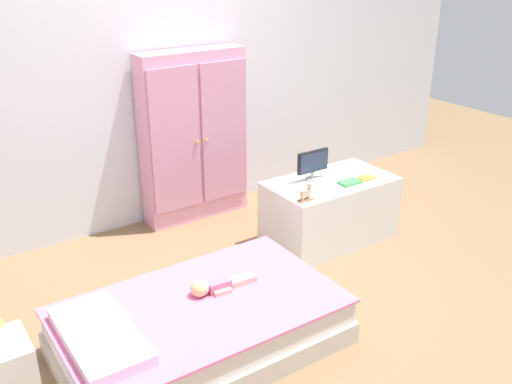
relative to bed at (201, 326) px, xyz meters
The scene contains 12 objects.
ground_plane 0.52m from the bed, 10.73° to the left, with size 10.00×10.00×0.02m, color brown.
back_wall 2.12m from the bed, 73.72° to the left, with size 6.40×0.05×2.70m, color silver.
bed is the anchor object (origin of this frame).
pillow 0.57m from the bed, behind, with size 0.32×0.65×0.06m, color silver.
doll 0.22m from the bed, 31.12° to the left, with size 0.39×0.14×0.10m.
nightstand 1.00m from the bed, behind, with size 0.29×0.29×0.37m, color silver.
wardrobe 1.79m from the bed, 62.16° to the left, with size 0.84×0.25×1.33m.
tv_stand 1.53m from the bed, 22.50° to the left, with size 0.93×0.52×0.48m, color silver.
tv_monitor 1.54m from the bed, 27.28° to the left, with size 0.26×0.10×0.22m.
rocking_horse_toy 1.18m from the bed, 21.32° to the left, with size 0.11×0.04×0.13m.
book_green 1.59m from the bed, 17.48° to the left, with size 0.16×0.10×0.02m, color #429E51.
book_orange 1.74m from the bed, 15.79° to the left, with size 0.12×0.08×0.01m, color orange.
Camera 1 is at (-1.68, -2.40, 2.04)m, focal length 40.48 mm.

